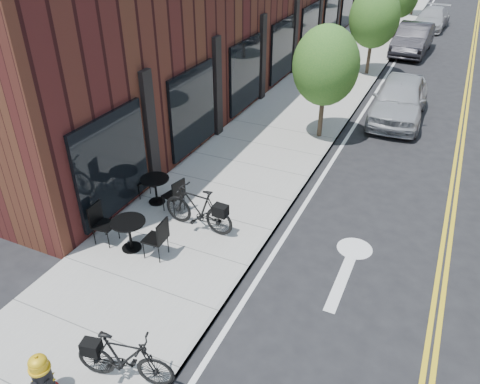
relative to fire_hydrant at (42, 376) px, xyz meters
The scene contains 13 objects.
ground 3.39m from the fire_hydrant, 58.83° to the left, with size 120.00×120.00×0.00m, color black.
sidewalk_near 12.88m from the fire_hydrant, 91.19° to the left, with size 4.00×70.00×0.12m, color #9E9B93.
building_near 17.77m from the fire_hydrant, 105.79° to the left, with size 5.00×28.00×7.00m, color #3F1514.
tree_near_a 12.09m from the fire_hydrant, 84.55° to the left, with size 2.20×2.20×3.81m.
tree_near_b 20.01m from the fire_hydrant, 86.74° to the left, with size 2.30×2.30×3.98m.
fire_hydrant is the anchor object (origin of this frame).
bicycle_left 5.19m from the fire_hydrant, 90.10° to the left, with size 0.55×1.94×1.16m, color black.
bicycle_right 1.32m from the fire_hydrant, 36.90° to the left, with size 0.49×1.75×1.05m, color black.
bistro_set_b 3.94m from the fire_hydrant, 105.59° to the left, with size 1.87×0.84×1.01m.
bistro_set_c 5.99m from the fire_hydrant, 105.95° to the left, with size 1.84×0.93×0.97m.
parked_car_a 15.27m from the fire_hydrant, 77.39° to the left, with size 1.90×4.72×1.61m, color #9B9DA3.
parked_car_b 25.11m from the fire_hydrant, 84.21° to the left, with size 1.68×4.83×1.59m, color black.
parked_car_c 32.08m from the fire_hydrant, 84.85° to the left, with size 1.88×4.63×1.34m, color #A3A3A8.
Camera 1 is at (3.23, -5.96, 7.05)m, focal length 35.00 mm.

